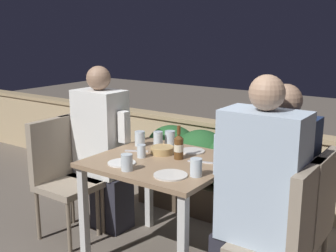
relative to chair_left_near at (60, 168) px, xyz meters
name	(u,v)px	position (x,y,z in m)	size (l,w,h in m)	color
parapet_wall	(243,163)	(0.89, 1.42, -0.18)	(9.00, 0.18, 0.73)	tan
dining_table	(163,174)	(0.89, 0.14, 0.09)	(0.90, 0.82, 0.75)	#937556
planter_hedge	(201,167)	(0.68, 1.01, -0.14)	(1.14, 0.47, 0.74)	brown
chair_left_near	(60,168)	(0.00, 0.00, 0.00)	(0.41, 0.41, 0.93)	gray
chair_left_far	(87,158)	(-0.02, 0.31, 0.00)	(0.41, 0.41, 0.93)	gray
person_white_polo	(104,148)	(0.18, 0.31, 0.12)	(0.48, 0.26, 1.32)	#282833
chair_right_near	(289,231)	(1.82, 0.00, 0.00)	(0.41, 0.41, 0.93)	gray
person_blue_shirt	(256,198)	(1.62, 0.00, 0.14)	(0.51, 0.26, 1.38)	#282833
chair_right_far	(306,214)	(1.82, 0.28, 0.00)	(0.41, 0.41, 0.93)	gray
person_navy_jumper	(275,189)	(1.63, 0.28, 0.11)	(0.47, 0.26, 1.30)	#282833
beer_bottle	(179,146)	(0.97, 0.21, 0.28)	(0.06, 0.06, 0.23)	brown
plate_0	(192,151)	(0.95, 0.40, 0.20)	(0.18, 0.18, 0.01)	silver
plate_1	(122,163)	(0.72, -0.09, 0.20)	(0.18, 0.18, 0.01)	white
plate_2	(171,175)	(1.12, -0.10, 0.20)	(0.20, 0.20, 0.01)	silver
bowl_0	(162,150)	(0.80, 0.25, 0.23)	(0.17, 0.17, 0.05)	tan
bowl_1	(231,154)	(1.25, 0.44, 0.22)	(0.13, 0.13, 0.04)	beige
glass_cup_0	(141,151)	(0.74, 0.09, 0.24)	(0.06, 0.06, 0.09)	silver
glass_cup_1	(170,138)	(0.72, 0.46, 0.25)	(0.08, 0.08, 0.11)	silver
glass_cup_2	(196,167)	(1.24, -0.01, 0.25)	(0.07, 0.07, 0.11)	silver
glass_cup_3	(140,139)	(0.55, 0.31, 0.25)	(0.08, 0.08, 0.11)	silver
glass_cup_4	(127,162)	(0.84, -0.17, 0.25)	(0.07, 0.07, 0.11)	silver
glass_cup_5	(158,139)	(0.68, 0.37, 0.25)	(0.07, 0.07, 0.12)	silver
fork_0	(137,151)	(0.63, 0.18, 0.20)	(0.16, 0.10, 0.01)	silver
fork_1	(200,162)	(1.13, 0.23, 0.20)	(0.17, 0.07, 0.01)	silver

